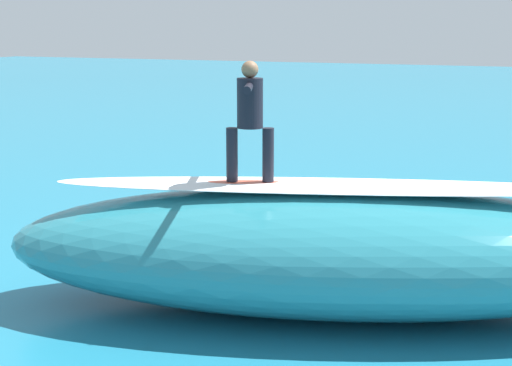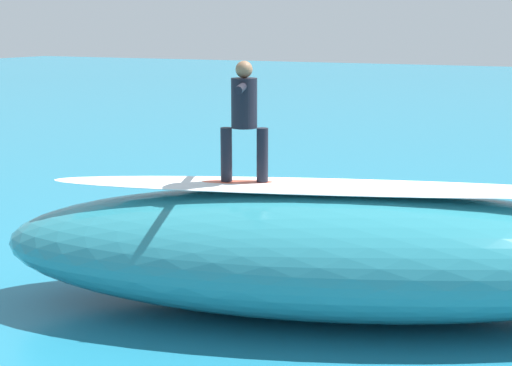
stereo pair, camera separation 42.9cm
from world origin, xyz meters
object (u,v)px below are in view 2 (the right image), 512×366
(surfboard_riding, at_px, (244,184))
(surfer_riding, at_px, (244,112))
(surfboard_paddling, at_px, (264,226))
(surfer_paddling, at_px, (262,218))

(surfboard_riding, distance_m, surfer_riding, 0.94)
(surfer_riding, relative_size, surfboard_paddling, 0.80)
(surfer_riding, distance_m, surfer_paddling, 4.44)
(surfer_paddling, bearing_deg, surfer_riding, -164.11)
(surfboard_riding, bearing_deg, surfer_riding, -111.29)
(surfer_riding, distance_m, surfboard_paddling, 4.64)
(surfer_riding, bearing_deg, surfboard_paddling, -89.75)
(surfer_riding, xyz_separation_m, surfer_paddling, (1.41, -3.47, -2.38))
(surfer_riding, relative_size, surfer_paddling, 0.88)
(surfboard_riding, bearing_deg, surfboard_paddling, -89.75)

